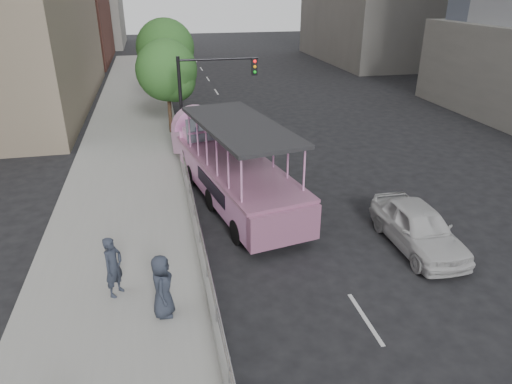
{
  "coord_description": "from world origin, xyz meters",
  "views": [
    {
      "loc": [
        -4.13,
        -11.16,
        8.46
      ],
      "look_at": [
        -0.99,
        3.05,
        1.81
      ],
      "focal_mm": 32.0,
      "sensor_mm": 36.0,
      "label": 1
    }
  ],
  "objects_px": {
    "car": "(418,227)",
    "pedestrian_near": "(113,267)",
    "traffic_signal": "(203,90)",
    "street_tree_far": "(167,50)",
    "duck_boat": "(228,166)",
    "street_tree_near": "(169,73)",
    "parking_sign": "(196,146)",
    "pedestrian_far": "(162,286)"
  },
  "relations": [
    {
      "from": "pedestrian_near",
      "to": "street_tree_near",
      "type": "height_order",
      "value": "street_tree_near"
    },
    {
      "from": "parking_sign",
      "to": "street_tree_far",
      "type": "bearing_deg",
      "value": 92.52
    },
    {
      "from": "duck_boat",
      "to": "street_tree_far",
      "type": "distance_m",
      "value": 15.31
    },
    {
      "from": "car",
      "to": "pedestrian_near",
      "type": "xyz_separation_m",
      "value": [
        -10.1,
        -0.95,
        0.44
      ]
    },
    {
      "from": "duck_boat",
      "to": "traffic_signal",
      "type": "height_order",
      "value": "traffic_signal"
    },
    {
      "from": "pedestrian_near",
      "to": "street_tree_near",
      "type": "relative_size",
      "value": 0.32
    },
    {
      "from": "pedestrian_far",
      "to": "traffic_signal",
      "type": "height_order",
      "value": "traffic_signal"
    },
    {
      "from": "duck_boat",
      "to": "car",
      "type": "xyz_separation_m",
      "value": [
        5.73,
        -5.81,
        -0.55
      ]
    },
    {
      "from": "car",
      "to": "pedestrian_near",
      "type": "bearing_deg",
      "value": -174.24
    },
    {
      "from": "street_tree_near",
      "to": "parking_sign",
      "type": "bearing_deg",
      "value": -83.61
    },
    {
      "from": "pedestrian_near",
      "to": "car",
      "type": "bearing_deg",
      "value": -50.38
    },
    {
      "from": "street_tree_far",
      "to": "street_tree_near",
      "type": "bearing_deg",
      "value": -91.91
    },
    {
      "from": "pedestrian_near",
      "to": "traffic_signal",
      "type": "relative_size",
      "value": 0.35
    },
    {
      "from": "car",
      "to": "street_tree_far",
      "type": "relative_size",
      "value": 0.71
    },
    {
      "from": "traffic_signal",
      "to": "duck_boat",
      "type": "bearing_deg",
      "value": -86.37
    },
    {
      "from": "duck_boat",
      "to": "pedestrian_far",
      "type": "distance_m",
      "value": 8.54
    },
    {
      "from": "parking_sign",
      "to": "street_tree_near",
      "type": "height_order",
      "value": "street_tree_near"
    },
    {
      "from": "street_tree_near",
      "to": "street_tree_far",
      "type": "xyz_separation_m",
      "value": [
        0.2,
        6.0,
        0.49
      ]
    },
    {
      "from": "car",
      "to": "parking_sign",
      "type": "xyz_separation_m",
      "value": [
        -6.91,
        7.9,
        0.85
      ]
    },
    {
      "from": "pedestrian_far",
      "to": "street_tree_near",
      "type": "relative_size",
      "value": 0.32
    },
    {
      "from": "parking_sign",
      "to": "duck_boat",
      "type": "bearing_deg",
      "value": -60.52
    },
    {
      "from": "pedestrian_far",
      "to": "street_tree_far",
      "type": "xyz_separation_m",
      "value": [
        1.31,
        22.89,
        3.1
      ]
    },
    {
      "from": "pedestrian_near",
      "to": "street_tree_far",
      "type": "height_order",
      "value": "street_tree_far"
    },
    {
      "from": "duck_boat",
      "to": "street_tree_near",
      "type": "xyz_separation_m",
      "value": [
        -1.95,
        8.92,
        2.49
      ]
    },
    {
      "from": "pedestrian_near",
      "to": "traffic_signal",
      "type": "height_order",
      "value": "traffic_signal"
    },
    {
      "from": "parking_sign",
      "to": "traffic_signal",
      "type": "bearing_deg",
      "value": 76.25
    },
    {
      "from": "pedestrian_far",
      "to": "traffic_signal",
      "type": "distance_m",
      "value": 13.92
    },
    {
      "from": "street_tree_far",
      "to": "traffic_signal",
      "type": "bearing_deg",
      "value": -81.57
    },
    {
      "from": "duck_boat",
      "to": "pedestrian_far",
      "type": "height_order",
      "value": "duck_boat"
    },
    {
      "from": "duck_boat",
      "to": "street_tree_near",
      "type": "distance_m",
      "value": 9.46
    },
    {
      "from": "street_tree_near",
      "to": "traffic_signal",
      "type": "bearing_deg",
      "value": -65.02
    },
    {
      "from": "duck_boat",
      "to": "parking_sign",
      "type": "height_order",
      "value": "duck_boat"
    },
    {
      "from": "traffic_signal",
      "to": "pedestrian_near",
      "type": "bearing_deg",
      "value": -108.17
    },
    {
      "from": "pedestrian_far",
      "to": "parking_sign",
      "type": "xyz_separation_m",
      "value": [
        1.88,
        10.06,
        0.42
      ]
    },
    {
      "from": "street_tree_near",
      "to": "pedestrian_near",
      "type": "bearing_deg",
      "value": -98.79
    },
    {
      "from": "street_tree_far",
      "to": "duck_boat",
      "type": "bearing_deg",
      "value": -83.33
    },
    {
      "from": "pedestrian_far",
      "to": "street_tree_far",
      "type": "relative_size",
      "value": 0.28
    },
    {
      "from": "car",
      "to": "street_tree_far",
      "type": "height_order",
      "value": "street_tree_far"
    },
    {
      "from": "parking_sign",
      "to": "street_tree_near",
      "type": "distance_m",
      "value": 7.22
    },
    {
      "from": "pedestrian_near",
      "to": "pedestrian_far",
      "type": "xyz_separation_m",
      "value": [
        1.31,
        -1.21,
        -0.01
      ]
    },
    {
      "from": "pedestrian_far",
      "to": "car",
      "type": "bearing_deg",
      "value": -68.6
    },
    {
      "from": "pedestrian_far",
      "to": "traffic_signal",
      "type": "bearing_deg",
      "value": -3.78
    }
  ]
}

